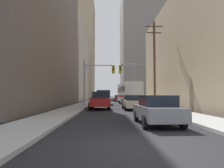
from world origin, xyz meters
The scene contains 17 objects.
ground_plane centered at (0.00, 0.00, 0.00)m, with size 400.00×400.00×0.00m, color black.
sidewalk_left centered at (-4.65, 50.00, 0.07)m, with size 2.62×160.00×0.15m, color #9E9E99.
sidewalk_right centered at (4.65, 50.00, 0.07)m, with size 2.62×160.00×0.15m, color #9E9E99.
city_bus centered at (2.51, 26.74, 1.93)m, with size 2.92×11.58×3.40m.
pickup_truck_red centered at (-1.78, 16.10, 0.93)m, with size 2.20×5.46×1.90m.
cargo_van_navy centered at (-1.54, 26.25, 1.29)m, with size 2.16×5.22×2.26m.
sedan_grey centered at (1.55, 4.42, 0.77)m, with size 1.95×4.25×1.52m.
sedan_beige centered at (1.65, 14.96, 0.77)m, with size 1.95×4.22×1.52m.
sedan_green centered at (-1.70, 33.46, 0.77)m, with size 1.95×4.26×1.52m.
sedan_maroon centered at (1.59, 41.28, 0.77)m, with size 1.95×4.23×1.52m.
traffic_signal_near_left centered at (-2.21, 19.95, 4.05)m, with size 4.04×0.44×6.00m.
traffic_signal_near_right centered at (2.47, 19.95, 4.03)m, with size 3.48×0.44×6.00m.
utility_pole_right centered at (4.91, 18.66, 5.66)m, with size 2.20×0.28×10.75m.
street_lamp_right centered at (3.62, 30.67, 4.56)m, with size 2.58×0.32×7.50m.
building_left_mid_office centered at (-17.73, 49.14, 9.75)m, with size 21.29×23.14×19.51m, color #B7A893.
building_left_far_tower centered at (-19.04, 88.71, 23.01)m, with size 23.67×18.04×46.03m, color tan.
building_right_far_highrise centered at (16.67, 92.71, 25.14)m, with size 20.57×23.27×50.27m, color gray.
Camera 1 is at (-1.05, -5.92, 1.54)m, focal length 32.11 mm.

